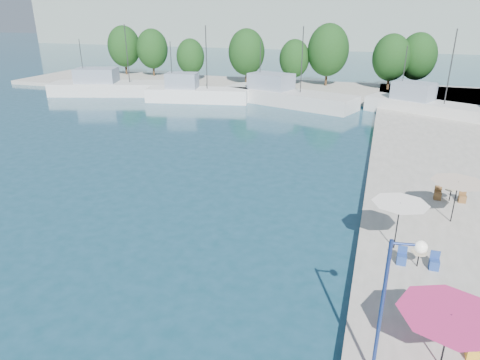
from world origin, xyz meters
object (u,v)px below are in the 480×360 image
(trawler_04, at_px, (427,108))
(umbrella_white, at_px, (400,208))
(trawler_02, at_px, (195,94))
(umbrella_cream, at_px, (458,186))
(umbrella_pink, at_px, (450,321))
(trawler_03, at_px, (285,96))
(trawler_01, at_px, (114,87))
(street_lamp, at_px, (396,286))

(trawler_04, bearing_deg, umbrella_white, -70.17)
(trawler_02, relative_size, umbrella_cream, 4.95)
(umbrella_pink, bearing_deg, umbrella_white, 100.70)
(trawler_03, relative_size, umbrella_pink, 5.55)
(trawler_01, bearing_deg, umbrella_cream, -53.31)
(trawler_02, height_order, umbrella_pink, trawler_02)
(trawler_01, xyz_separation_m, trawler_03, (25.38, 1.08, 0.00))
(trawler_02, relative_size, trawler_04, 0.95)
(trawler_02, height_order, trawler_03, same)
(trawler_03, xyz_separation_m, umbrella_cream, (16.51, -31.48, 1.66))
(trawler_02, distance_m, trawler_04, 29.19)
(trawler_02, xyz_separation_m, umbrella_pink, (26.84, -40.84, 1.37))
(trawler_04, distance_m, umbrella_pink, 41.09)
(trawler_01, relative_size, trawler_02, 1.39)
(trawler_01, bearing_deg, trawler_02, -21.97)
(trawler_03, xyz_separation_m, umbrella_pink, (14.88, -43.01, 1.37))
(trawler_01, bearing_deg, street_lamp, -65.56)
(trawler_03, bearing_deg, street_lamp, -54.09)
(trawler_04, distance_m, umbrella_white, 33.76)
(trawler_02, distance_m, trawler_03, 12.15)
(trawler_04, xyz_separation_m, umbrella_white, (-3.77, -33.50, 1.73))
(trawler_01, height_order, umbrella_pink, trawler_01)
(trawler_03, relative_size, umbrella_white, 6.92)
(trawler_02, distance_m, umbrella_white, 41.97)
(umbrella_white, height_order, umbrella_cream, umbrella_white)
(umbrella_cream, relative_size, street_lamp, 0.57)
(trawler_04, distance_m, umbrella_cream, 29.53)
(trawler_04, relative_size, street_lamp, 2.96)
(umbrella_white, bearing_deg, trawler_01, 138.45)
(umbrella_cream, bearing_deg, trawler_01, 144.03)
(trawler_01, xyz_separation_m, umbrella_white, (38.85, -34.43, 1.73))
(trawler_02, height_order, trawler_04, same)
(trawler_02, distance_m, umbrella_cream, 40.90)
(umbrella_white, relative_size, street_lamp, 0.54)
(trawler_04, bearing_deg, trawler_03, -160.41)
(umbrella_white, distance_m, street_lamp, 8.68)
(trawler_02, relative_size, street_lamp, 2.80)
(umbrella_cream, bearing_deg, trawler_03, 117.67)
(street_lamp, bearing_deg, umbrella_cream, 65.94)
(trawler_01, xyz_separation_m, trawler_02, (13.42, -1.09, 0.00))
(trawler_04, height_order, street_lamp, trawler_04)
(trawler_02, bearing_deg, umbrella_pink, -67.41)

